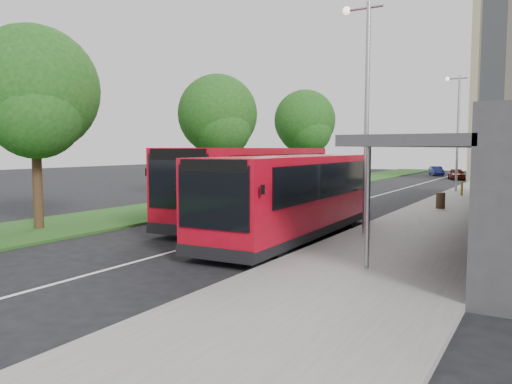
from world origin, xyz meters
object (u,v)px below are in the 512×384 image
tree_far (305,125)px  car_far (436,171)px  bus_main (294,196)px  car_near (456,174)px  tree_near (35,99)px  bus_second (254,184)px  litter_bin (441,200)px  lamp_post_near (365,103)px  bollard (462,189)px  tree_mid (218,120)px  lamp_post_far (457,126)px

tree_far → car_far: 25.22m
bus_main → car_near: bus_main is taller
tree_near → bus_main: 10.38m
bus_second → litter_bin: size_ratio=14.17×
tree_far → litter_bin: 16.49m
lamp_post_near → bollard: 17.34m
tree_far → bus_main: (9.15, -20.60, -3.53)m
bus_second → lamp_post_near: bearing=-17.3°
tree_near → tree_mid: bearing=90.0°
car_far → bus_second: bearing=-113.4°
lamp_post_far → bollard: size_ratio=9.32×
bollard → car_far: 27.23m
lamp_post_far → bus_main: lamp_post_far is taller
tree_near → tree_far: size_ratio=1.00×
tree_far → car_far: tree_far is taller
tree_far → bus_second: (5.88, -17.79, -3.38)m
tree_far → car_near: (8.75, 17.39, -4.42)m
lamp_post_near → lamp_post_far: same height
bollard → car_near: size_ratio=0.25×
tree_near → tree_mid: tree_near is taller
tree_far → car_far: (5.52, 24.20, -4.46)m
tree_near → lamp_post_far: 27.32m
lamp_post_far → car_far: size_ratio=2.46×
tree_near → car_far: tree_near is taller
litter_bin → car_far: 35.01m
lamp_post_far → litter_bin: lamp_post_far is taller
bus_main → bus_second: size_ratio=0.91×
lamp_post_near → tree_far: bearing=120.3°
lamp_post_near → bollard: bearing=86.9°
lamp_post_near → lamp_post_far: 20.00m
bus_second → car_far: 42.00m
car_near → lamp_post_near: bearing=-102.2°
bus_second → lamp_post_far: bearing=70.6°
bus_second → car_far: bus_second is taller
tree_mid → litter_bin: bearing=8.5°
tree_mid → lamp_post_far: lamp_post_far is taller
bus_second → car_near: (2.88, 35.18, -1.04)m
bus_second → bollard: (6.17, 15.55, -1.04)m
bus_main → litter_bin: bus_main is taller
bus_second → car_far: size_ratio=3.47×
lamp_post_near → tree_mid: bearing=147.6°
tree_far → bus_main: 22.81m
tree_far → litter_bin: tree_far is taller
bus_main → lamp_post_near: bearing=36.2°
car_near → car_far: size_ratio=1.05×
lamp_post_near → bus_main: size_ratio=0.78×
tree_near → bollard: (12.05, 21.77, -4.41)m
tree_near → litter_bin: size_ratio=9.69×
tree_far → lamp_post_far: (11.13, 0.95, -0.28)m
litter_bin → bollard: (-0.14, 7.94, 0.03)m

